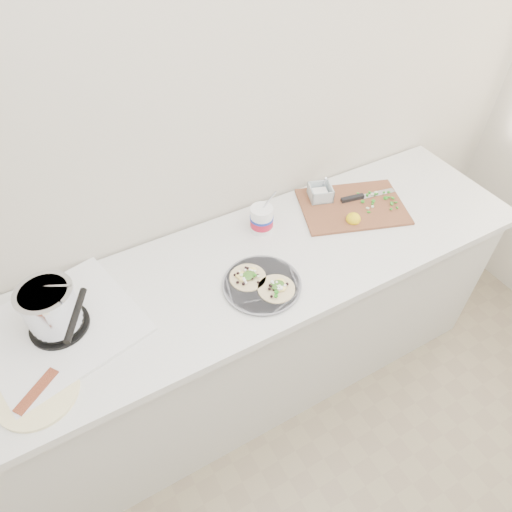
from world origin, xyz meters
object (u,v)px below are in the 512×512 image
tub (262,217)px  cutboard (350,203)px  taco_plate (262,283)px  stove (54,315)px  bacon_plate (38,392)px

tub → cutboard: bearing=-7.8°
taco_plate → stove: bearing=166.5°
stove → bacon_plate: size_ratio=2.31×
stove → cutboard: size_ratio=1.09×
cutboard → stove: bearing=-158.3°
taco_plate → tub: 0.33m
taco_plate → bacon_plate: (-0.84, -0.04, -0.01)m
stove → tub: bearing=-5.9°
cutboard → taco_plate: bearing=-139.9°
stove → taco_plate: 0.74m
stove → cutboard: bearing=-10.8°
taco_plate → tub: bearing=60.1°
tub → stove: bearing=-173.1°
stove → taco_plate: size_ratio=1.95×
taco_plate → bacon_plate: 0.84m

